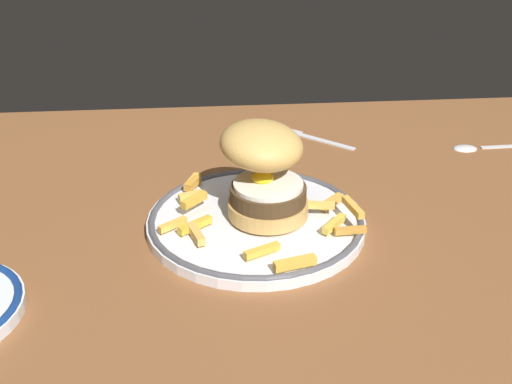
# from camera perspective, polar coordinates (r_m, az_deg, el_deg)

# --- Properties ---
(ground_plane) EXTENTS (1.33, 0.92, 0.04)m
(ground_plane) POSITION_cam_1_polar(r_m,az_deg,el_deg) (0.70, -3.61, -6.81)
(ground_plane) COLOR brown
(dinner_plate) EXTENTS (0.25, 0.25, 0.02)m
(dinner_plate) POSITION_cam_1_polar(r_m,az_deg,el_deg) (0.73, 0.00, -2.61)
(dinner_plate) COLOR silver
(dinner_plate) RESTS_ON ground_plane
(burger) EXTENTS (0.14, 0.14, 0.11)m
(burger) POSITION_cam_1_polar(r_m,az_deg,el_deg) (0.71, 0.77, 2.10)
(burger) COLOR tan
(burger) RESTS_ON dinner_plate
(fries_pile) EXTENTS (0.23, 0.22, 0.02)m
(fries_pile) POSITION_cam_1_polar(r_m,az_deg,el_deg) (0.71, -0.31, -2.21)
(fries_pile) COLOR gold
(fries_pile) RESTS_ON dinner_plate
(fork) EXTENTS (0.12, 0.11, 0.00)m
(fork) POSITION_cam_1_polar(r_m,az_deg,el_deg) (0.98, 4.99, 5.03)
(fork) COLOR silver
(fork) RESTS_ON ground_plane
(spoon) EXTENTS (0.13, 0.03, 0.01)m
(spoon) POSITION_cam_1_polar(r_m,az_deg,el_deg) (0.99, 19.33, 3.96)
(spoon) COLOR silver
(spoon) RESTS_ON ground_plane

